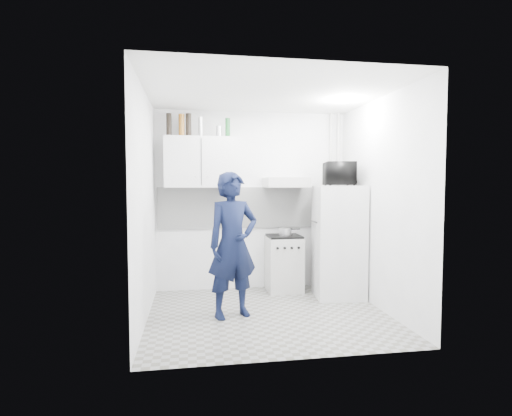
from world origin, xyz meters
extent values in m
plane|color=gray|center=(0.00, 0.00, 0.00)|extent=(2.80, 2.80, 0.00)
plane|color=white|center=(0.00, 0.00, 2.60)|extent=(2.80, 2.80, 0.00)
plane|color=white|center=(0.00, 1.25, 1.30)|extent=(2.80, 0.00, 2.80)
plane|color=white|center=(-1.40, 0.00, 1.30)|extent=(0.00, 2.60, 2.60)
plane|color=white|center=(1.40, 0.00, 1.30)|extent=(0.00, 2.60, 2.60)
imported|color=black|center=(-0.42, 0.00, 0.84)|extent=(0.71, 0.58, 1.69)
cube|color=#BAB9B4|center=(0.43, 1.00, 0.39)|extent=(0.49, 0.49, 0.78)
cube|color=silver|center=(1.10, 0.60, 0.76)|extent=(0.70, 0.70, 1.53)
cube|color=black|center=(0.43, 1.00, 0.80)|extent=(0.47, 0.47, 0.03)
cylinder|color=silver|center=(0.45, 1.03, 0.86)|extent=(0.18, 0.18, 0.10)
imported|color=black|center=(1.10, 0.60, 1.68)|extent=(0.64, 0.49, 0.32)
cylinder|color=black|center=(-1.18, 1.07, 2.36)|extent=(0.07, 0.07, 0.31)
cylinder|color=brown|center=(-1.01, 1.07, 2.35)|extent=(0.08, 0.08, 0.31)
cylinder|color=black|center=(-0.92, 1.07, 2.36)|extent=(0.08, 0.08, 0.32)
cylinder|color=silver|center=(-0.75, 1.07, 2.34)|extent=(0.06, 0.06, 0.27)
cylinder|color=silver|center=(-0.50, 1.07, 2.28)|extent=(0.08, 0.08, 0.16)
cylinder|color=#144C1E|center=(-0.37, 1.07, 2.34)|extent=(0.07, 0.07, 0.27)
cube|color=silver|center=(-0.75, 1.07, 1.85)|extent=(1.00, 0.35, 0.70)
cube|color=#BAB9B4|center=(0.45, 1.00, 1.57)|extent=(0.60, 0.50, 0.14)
cube|color=white|center=(0.00, 1.24, 1.20)|extent=(2.74, 0.03, 0.60)
cylinder|color=#BAB9B4|center=(1.30, 1.17, 1.30)|extent=(0.05, 0.05, 2.60)
cylinder|color=#BAB9B4|center=(1.18, 1.17, 1.30)|extent=(0.04, 0.04, 2.60)
cylinder|color=white|center=(1.00, 0.20, 2.57)|extent=(0.10, 0.10, 0.02)
camera|label=1|loc=(-0.89, -4.57, 1.54)|focal=28.00mm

